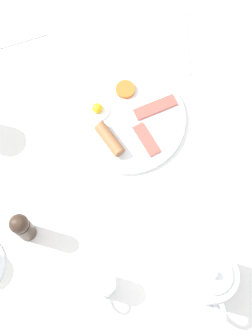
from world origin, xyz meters
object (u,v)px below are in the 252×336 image
teapot_near (209,278)px  fork_by_plate (17,41)px  creamer_jug (104,285)px  knife_by_plate (185,41)px  breakfast_plate (126,119)px  salt_grinder (22,227)px

teapot_near → fork_by_plate: size_ratio=1.17×
creamer_jug → knife_by_plate: bearing=156.4°
teapot_near → creamer_jug: (-0.01, -0.22, -0.01)m
breakfast_plate → creamer_jug: (0.39, -0.09, 0.03)m
teapot_near → knife_by_plate: teapot_near is taller
creamer_jug → fork_by_plate: creamer_jug is taller
creamer_jug → knife_by_plate: size_ratio=0.39×
teapot_near → fork_by_plate: teapot_near is taller
breakfast_plate → salt_grinder: salt_grinder is taller
salt_grinder → knife_by_plate: salt_grinder is taller
breakfast_plate → creamer_jug: 0.40m
teapot_near → creamer_jug: bearing=76.4°
teapot_near → knife_by_plate: 0.62m
fork_by_plate → knife_by_plate: 0.44m
salt_grinder → breakfast_plate: bearing=135.7°
teapot_near → breakfast_plate: bearing=7.7°
salt_grinder → fork_by_plate: bearing=-178.6°
knife_by_plate → breakfast_plate: bearing=-40.3°
teapot_near → salt_grinder: bearing=58.1°
breakfast_plate → fork_by_plate: 0.37m
breakfast_plate → teapot_near: teapot_near is taller
breakfast_plate → teapot_near: (0.40, 0.14, 0.04)m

